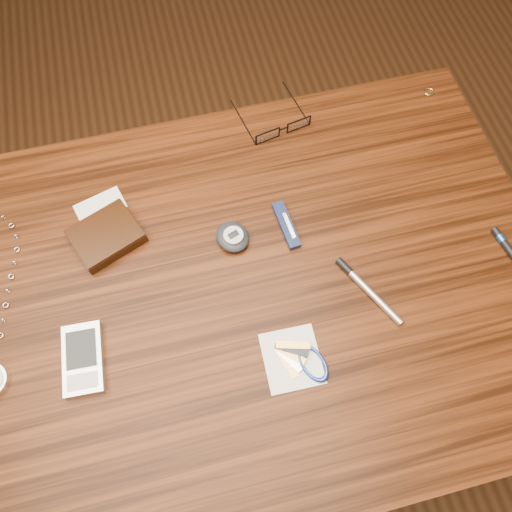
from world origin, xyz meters
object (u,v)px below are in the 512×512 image
Objects in this scene: wallet_and_card at (106,235)px; pda_phone at (83,359)px; desk at (240,309)px; notepad_keys at (302,360)px; silver_pen at (364,286)px; pedometer at (233,237)px; eyeglasses at (282,128)px; pocket_knife at (286,225)px.

wallet_and_card is 1.45× the size of pda_phone.
desk is 9.89× the size of notepad_keys.
pedometer is at bearing 144.01° from silver_pen.
notepad_keys is (0.31, -0.08, -0.00)m from pda_phone.
wallet_and_card is at bearing 73.39° from pda_phone.
eyeglasses and pedometer have the same top height.
notepad_keys is at bearing -47.07° from wallet_and_card.
eyeglasses is 1.03× the size of silver_pen.
desk is at bearing 12.93° from pda_phone.
pocket_knife is at bearing 1.14° from pedometer.
silver_pen is (0.38, -0.18, -0.01)m from wallet_and_card.
pocket_knife reaches higher than desk.
pda_phone is at bearing -139.46° from eyeglasses.
wallet_and_card is 1.19× the size of eyeglasses.
notepad_keys is at bearing -99.53° from pocket_knife.
pocket_knife and silver_pen have the same top height.
notepad_keys is at bearing -14.16° from pda_phone.
desk is at bearing -139.55° from pocket_knife.
eyeglasses is 0.51m from pda_phone.
pda_phone is at bearing 165.84° from notepad_keys.
desk is 0.22m from silver_pen.
desk is 0.18m from notepad_keys.
pedometer is (-0.13, -0.19, -0.00)m from eyeglasses.
desk is at bearing -96.71° from pedometer.
eyeglasses is (0.14, 0.28, 0.11)m from desk.
pedometer is (0.01, 0.08, 0.11)m from desk.
pocket_knife is at bearing -9.90° from wallet_and_card.
silver_pen reaches higher than notepad_keys.
pocket_knife is at bearing 80.47° from notepad_keys.
pedometer is 0.09m from pocket_knife.
pocket_knife is (0.35, 0.14, -0.00)m from pda_phone.
wallet_and_card reaches higher than pocket_knife.
pedometer is 0.71× the size of notepad_keys.
pda_phone reaches higher than notepad_keys.
notepad_keys is 1.14× the size of pocket_knife.
pocket_knife is at bearing -102.91° from eyeglasses.
pedometer is at bearing 83.29° from desk.
notepad_keys is at bearing -76.15° from pedometer.
pedometer is (0.25, 0.14, 0.00)m from pda_phone.
pda_phone is 0.32m from notepad_keys.
pedometer is 0.81× the size of pocket_knife.
pedometer reaches higher than pda_phone.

